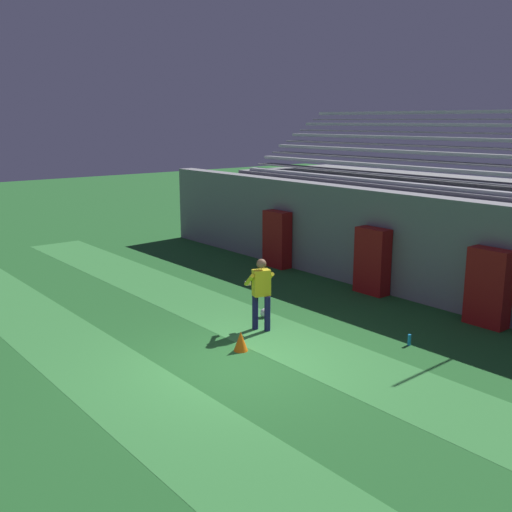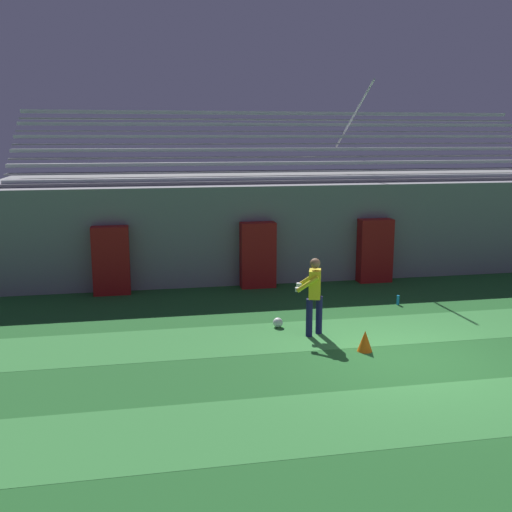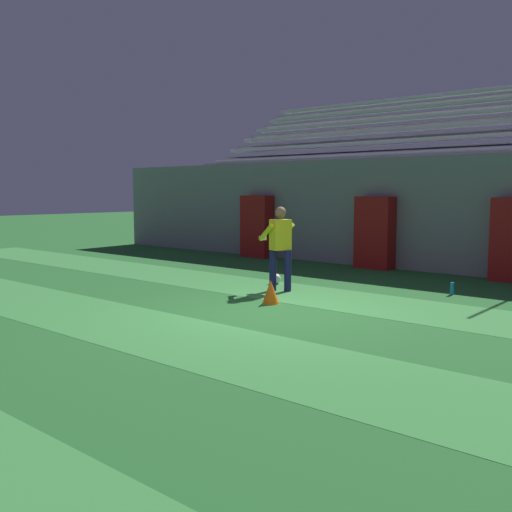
% 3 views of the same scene
% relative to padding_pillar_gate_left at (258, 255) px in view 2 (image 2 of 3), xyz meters
% --- Properties ---
extents(ground_plane, '(80.00, 80.00, 0.00)m').
position_rel_padding_pillar_gate_left_xyz_m(ground_plane, '(1.73, -5.95, -0.92)').
color(ground_plane, '#236028').
extents(turf_stripe_mid, '(28.00, 1.92, 0.01)m').
position_rel_padding_pillar_gate_left_xyz_m(turf_stripe_mid, '(1.73, -8.11, -0.91)').
color(turf_stripe_mid, '#38843D').
rests_on(turf_stripe_mid, ground).
extents(turf_stripe_far, '(28.00, 1.92, 0.01)m').
position_rel_padding_pillar_gate_left_xyz_m(turf_stripe_far, '(1.73, -4.27, -0.91)').
color(turf_stripe_far, '#38843D').
rests_on(turf_stripe_far, ground).
extents(back_wall, '(24.00, 0.60, 2.80)m').
position_rel_padding_pillar_gate_left_xyz_m(back_wall, '(1.73, 0.55, 0.48)').
color(back_wall, gray).
rests_on(back_wall, ground).
extents(padding_pillar_gate_left, '(0.97, 0.44, 1.83)m').
position_rel_padding_pillar_gate_left_xyz_m(padding_pillar_gate_left, '(0.00, 0.00, 0.00)').
color(padding_pillar_gate_left, maroon).
rests_on(padding_pillar_gate_left, ground).
extents(padding_pillar_gate_right, '(0.97, 0.44, 1.83)m').
position_rel_padding_pillar_gate_left_xyz_m(padding_pillar_gate_right, '(3.45, 0.00, 0.00)').
color(padding_pillar_gate_right, maroon).
rests_on(padding_pillar_gate_right, ground).
extents(padding_pillar_far_left, '(0.97, 0.44, 1.83)m').
position_rel_padding_pillar_gate_left_xyz_m(padding_pillar_far_left, '(-3.99, 0.00, 0.00)').
color(padding_pillar_far_left, maroon).
rests_on(padding_pillar_far_left, ground).
extents(bleacher_stand, '(18.00, 4.75, 5.83)m').
position_rel_padding_pillar_gate_left_xyz_m(bleacher_stand, '(1.73, 3.24, 0.59)').
color(bleacher_stand, gray).
rests_on(bleacher_stand, ground).
extents(goalkeeper, '(0.67, 0.69, 1.67)m').
position_rel_padding_pillar_gate_left_xyz_m(goalkeeper, '(0.37, -4.27, 0.04)').
color(goalkeeper, '#19194C').
rests_on(goalkeeper, ground).
extents(soccer_ball, '(0.22, 0.22, 0.22)m').
position_rel_padding_pillar_gate_left_xyz_m(soccer_ball, '(-0.26, -3.64, -0.81)').
color(soccer_ball, white).
rests_on(soccer_ball, ground).
extents(traffic_cone, '(0.30, 0.30, 0.42)m').
position_rel_padding_pillar_gate_left_xyz_m(traffic_cone, '(1.09, -5.42, -0.71)').
color(traffic_cone, orange).
rests_on(traffic_cone, ground).
extents(water_bottle, '(0.07, 0.07, 0.24)m').
position_rel_padding_pillar_gate_left_xyz_m(water_bottle, '(3.12, -2.44, -0.80)').
color(water_bottle, '#1E8CD8').
rests_on(water_bottle, ground).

